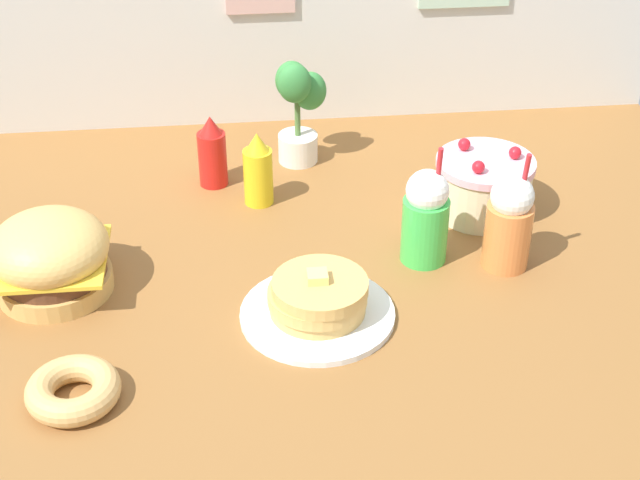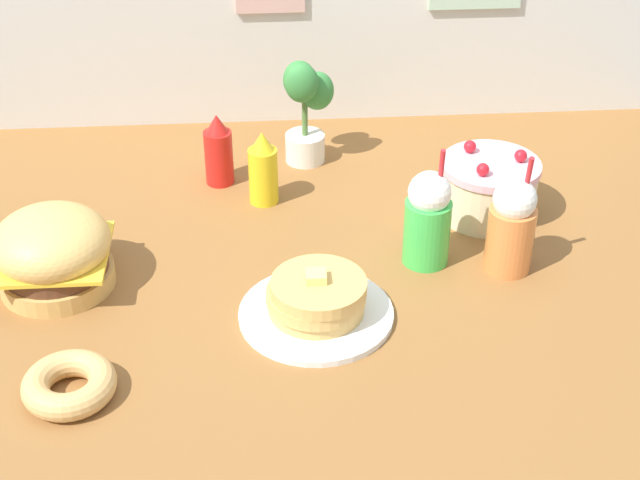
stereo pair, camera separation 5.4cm
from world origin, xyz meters
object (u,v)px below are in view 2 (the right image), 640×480
ketchup_bottle (218,152)px  potted_plant (306,107)px  burger (53,252)px  orange_float_cup (512,225)px  pancake_stack (317,301)px  layer_cake (488,188)px  mustard_bottle (263,170)px  cream_soda_cup (428,218)px  donut_pink_glaze (69,384)px

ketchup_bottle → potted_plant: bearing=23.8°
burger → orange_float_cup: size_ratio=0.88×
burger → pancake_stack: 0.59m
burger → layer_cake: 1.04m
burger → ketchup_bottle: bearing=50.9°
mustard_bottle → cream_soda_cup: cream_soda_cup is taller
donut_pink_glaze → potted_plant: potted_plant is taller
burger → layer_cake: bearing=12.6°
pancake_stack → layer_cake: size_ratio=1.36×
layer_cake → pancake_stack: bearing=-139.5°
layer_cake → cream_soda_cup: 0.27m
orange_float_cup → donut_pink_glaze: size_ratio=1.61×
orange_float_cup → mustard_bottle: bearing=148.4°
ketchup_bottle → cream_soda_cup: bearing=-39.8°
pancake_stack → donut_pink_glaze: size_ratio=1.83×
potted_plant → pancake_stack: bearing=-91.6°
mustard_bottle → orange_float_cup: 0.64m
cream_soda_cup → donut_pink_glaze: (-0.75, -0.40, -0.09)m
cream_soda_cup → potted_plant: size_ratio=0.98×
burger → orange_float_cup: 1.01m
burger → ketchup_bottle: ketchup_bottle is taller
pancake_stack → potted_plant: bearing=88.4°
burger → potted_plant: size_ratio=0.87×
pancake_stack → potted_plant: 0.70m
pancake_stack → potted_plant: potted_plant is taller
ketchup_bottle → burger: bearing=-129.1°
donut_pink_glaze → burger: bearing=102.3°
mustard_bottle → donut_pink_glaze: (-0.39, -0.70, -0.06)m
cream_soda_cup → potted_plant: potted_plant is taller
layer_cake → donut_pink_glaze: (-0.94, -0.59, -0.05)m
ketchup_bottle → potted_plant: (0.23, 0.10, 0.07)m
orange_float_cup → donut_pink_glaze: orange_float_cup is taller
ketchup_bottle → cream_soda_cup: size_ratio=0.67×
orange_float_cup → cream_soda_cup: bearing=166.9°
cream_soda_cup → potted_plant: (-0.24, 0.50, 0.04)m
orange_float_cup → potted_plant: size_ratio=0.98×
ketchup_bottle → orange_float_cup: size_ratio=0.67×
potted_plant → donut_pink_glaze: bearing=-119.3°
pancake_stack → ketchup_bottle: ketchup_bottle is taller
pancake_stack → mustard_bottle: size_ratio=1.70×
orange_float_cup → potted_plant: bearing=128.1°
pancake_stack → ketchup_bottle: size_ratio=1.70×
ketchup_bottle → potted_plant: potted_plant is taller
orange_float_cup → pancake_stack: bearing=-161.3°
pancake_stack → mustard_bottle: 0.50m
potted_plant → orange_float_cup: bearing=-51.9°
burger → ketchup_bottle: 0.56m
layer_cake → orange_float_cup: bearing=-90.9°
mustard_bottle → potted_plant: (0.12, 0.21, 0.07)m
ketchup_bottle → donut_pink_glaze: ketchup_bottle is taller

